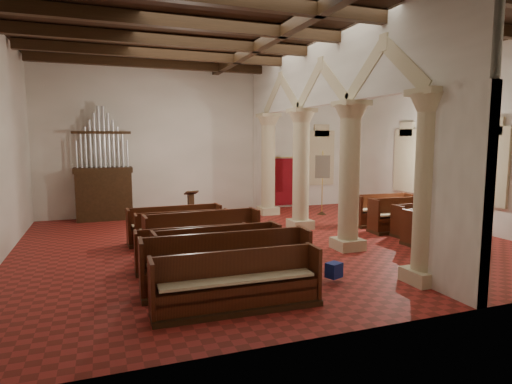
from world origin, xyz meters
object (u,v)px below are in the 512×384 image
Objects in this scene: lectern at (191,208)px; nave_pew_0 at (238,291)px; processional_banner at (322,194)px; pipe_organ at (104,184)px; aisle_pew_0 at (432,232)px.

nave_pew_0 is at bearing -104.99° from lectern.
nave_pew_0 is at bearing -102.80° from processional_banner.
pipe_organ reaches higher than processional_banner.
lectern is at bearing 85.03° from nave_pew_0.
processional_banner is (5.26, -0.66, 0.35)m from lectern.
nave_pew_0 is 1.68× the size of aisle_pew_0.
processional_banner is at bearing 54.05° from nave_pew_0.
nave_pew_0 is at bearing -78.06° from pipe_organ.
pipe_organ reaches higher than nave_pew_0.
nave_pew_0 is 7.37m from aisle_pew_0.
lectern is 0.37× the size of nave_pew_0.
pipe_organ is 2.40× the size of aisle_pew_0.
lectern reaches higher than aisle_pew_0.
processional_banner is at bearing -12.33° from pipe_organ.
nave_pew_0 reaches higher than aisle_pew_0.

